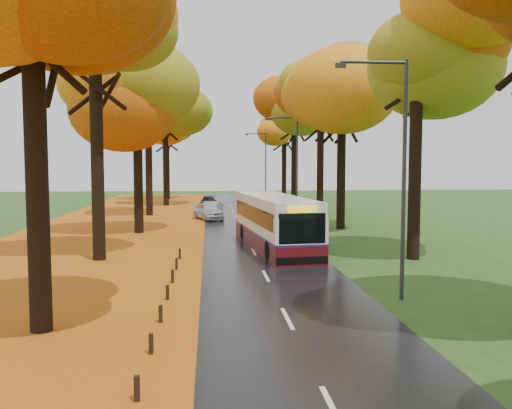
{
  "coord_description": "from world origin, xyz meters",
  "views": [
    {
      "loc": [
        -2.28,
        -9.54,
        4.63
      ],
      "look_at": [
        0.0,
        16.63,
        2.6
      ],
      "focal_mm": 38.0,
      "sensor_mm": 36.0,
      "label": 1
    }
  ],
  "objects": [
    {
      "name": "trees_right",
      "position": [
        7.19,
        26.91,
        9.69
      ],
      "size": [
        9.3,
        74.2,
        13.96
      ],
      "color": "black",
      "rests_on": "ground"
    },
    {
      "name": "trees_left",
      "position": [
        -7.18,
        27.06,
        9.53
      ],
      "size": [
        9.2,
        74.0,
        13.88
      ],
      "color": "black",
      "rests_on": "ground"
    },
    {
      "name": "car_white",
      "position": [
        -2.35,
        34.31,
        0.73
      ],
      "size": [
        2.81,
        4.37,
        1.39
      ],
      "primitive_type": "imported",
      "rotation": [
        0.0,
        0.0,
        0.31
      ],
      "color": "silver",
      "rests_on": "road"
    },
    {
      "name": "centre_line",
      "position": [
        0.0,
        25.0,
        0.04
      ],
      "size": [
        0.12,
        90.0,
        0.01
      ],
      "primitive_type": "cube",
      "color": "silver",
      "rests_on": "road"
    },
    {
      "name": "streetlamp_near",
      "position": [
        3.95,
        8.0,
        4.71
      ],
      "size": [
        2.45,
        0.18,
        8.0
      ],
      "color": "#333538",
      "rests_on": "ground"
    },
    {
      "name": "bus",
      "position": [
        1.21,
        19.09,
        1.51
      ],
      "size": [
        3.63,
        10.89,
        2.81
      ],
      "rotation": [
        0.0,
        0.0,
        0.11
      ],
      "color": "#4E0C11",
      "rests_on": "road"
    },
    {
      "name": "road",
      "position": [
        0.0,
        25.0,
        0.02
      ],
      "size": [
        6.5,
        90.0,
        0.04
      ],
      "primitive_type": "cube",
      "color": "black",
      "rests_on": "ground"
    },
    {
      "name": "leaf_drift",
      "position": [
        -3.05,
        25.0,
        0.04
      ],
      "size": [
        0.9,
        90.0,
        0.01
      ],
      "primitive_type": "cube",
      "color": "#C37C14",
      "rests_on": "road"
    },
    {
      "name": "car_dark",
      "position": [
        -2.35,
        46.42,
        0.61
      ],
      "size": [
        1.84,
        4.0,
        1.13
      ],
      "primitive_type": "imported",
      "rotation": [
        0.0,
        0.0,
        -0.07
      ],
      "color": "black",
      "rests_on": "road"
    },
    {
      "name": "leaf_verge",
      "position": [
        -9.0,
        25.0,
        0.01
      ],
      "size": [
        12.0,
        90.0,
        0.02
      ],
      "primitive_type": "cube",
      "color": "maroon",
      "rests_on": "ground"
    },
    {
      "name": "streetlamp_mid",
      "position": [
        3.95,
        30.0,
        4.71
      ],
      "size": [
        2.45,
        0.18,
        8.0
      ],
      "color": "#333538",
      "rests_on": "ground"
    },
    {
      "name": "streetlamp_far",
      "position": [
        3.95,
        52.0,
        4.71
      ],
      "size": [
        2.45,
        0.18,
        8.0
      ],
      "color": "#333538",
      "rests_on": "ground"
    },
    {
      "name": "bollard_row",
      "position": [
        -3.7,
        4.7,
        0.26
      ],
      "size": [
        0.11,
        23.51,
        0.52
      ],
      "color": "black",
      "rests_on": "ground"
    },
    {
      "name": "car_silver",
      "position": [
        -2.13,
        36.85,
        0.66
      ],
      "size": [
        2.31,
        3.97,
        1.24
      ],
      "primitive_type": "imported",
      "rotation": [
        0.0,
        0.0,
        -0.29
      ],
      "color": "#929599",
      "rests_on": "road"
    }
  ]
}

